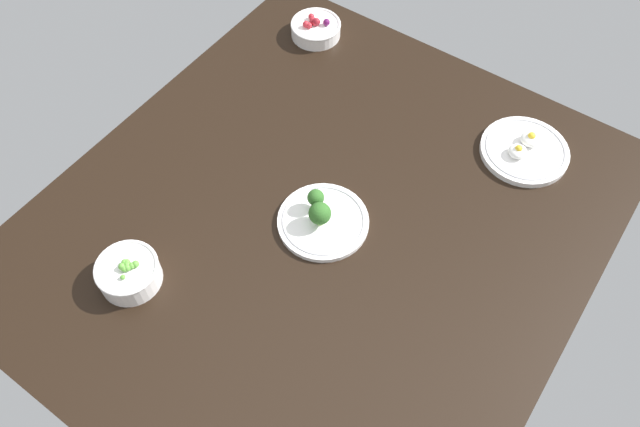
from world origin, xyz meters
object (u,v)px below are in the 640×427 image
Objects in this scene: bowl_peas at (129,273)px; bowl_berries at (316,28)px; plate_broccoli at (322,219)px; plate_eggs at (525,150)px.

bowl_peas reaches higher than bowl_berries.
bowl_peas is 0.65× the size of plate_broccoli.
plate_eggs is 66.06cm from bowl_berries.
plate_eggs is 1.03× the size of plate_broccoli.
bowl_berries is (5.96, 65.78, 1.18)cm from plate_eggs.
bowl_berries is at bearing 36.56° from plate_broccoli.
plate_eggs is at bearing -32.48° from plate_broccoli.
bowl_berries is at bearing 8.50° from bowl_peas.
plate_broccoli is at bearing -35.29° from bowl_peas.
bowl_berries is at bearing 84.82° from plate_eggs.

